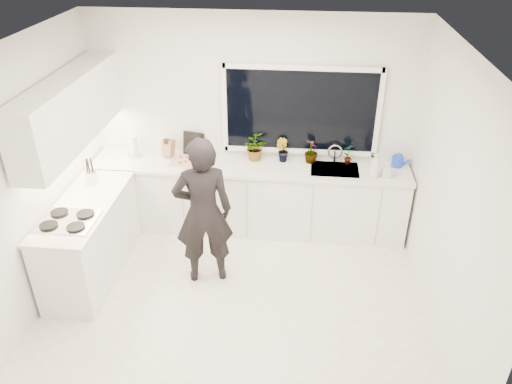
# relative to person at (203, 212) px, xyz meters

# --- Properties ---
(floor) EXTENTS (4.00, 3.50, 0.02)m
(floor) POSITION_rel_person_xyz_m (0.37, -0.39, -0.88)
(floor) COLOR beige
(floor) RESTS_ON ground
(wall_back) EXTENTS (4.00, 0.02, 2.70)m
(wall_back) POSITION_rel_person_xyz_m (0.37, 1.37, 0.48)
(wall_back) COLOR white
(wall_back) RESTS_ON ground
(wall_left) EXTENTS (0.02, 3.50, 2.70)m
(wall_left) POSITION_rel_person_xyz_m (-1.64, -0.39, 0.48)
(wall_left) COLOR white
(wall_left) RESTS_ON ground
(wall_right) EXTENTS (0.02, 3.50, 2.70)m
(wall_right) POSITION_rel_person_xyz_m (2.38, -0.39, 0.48)
(wall_right) COLOR white
(wall_right) RESTS_ON ground
(ceiling) EXTENTS (4.00, 3.50, 0.02)m
(ceiling) POSITION_rel_person_xyz_m (0.37, -0.39, 1.84)
(ceiling) COLOR white
(ceiling) RESTS_ON wall_back
(window) EXTENTS (1.80, 0.02, 1.00)m
(window) POSITION_rel_person_xyz_m (0.97, 1.33, 0.68)
(window) COLOR black
(window) RESTS_ON wall_back
(base_cabinets_back) EXTENTS (3.92, 0.58, 0.88)m
(base_cabinets_back) POSITION_rel_person_xyz_m (0.37, 1.06, -0.43)
(base_cabinets_back) COLOR white
(base_cabinets_back) RESTS_ON floor
(base_cabinets_left) EXTENTS (0.58, 1.60, 0.88)m
(base_cabinets_left) POSITION_rel_person_xyz_m (-1.30, -0.04, -0.43)
(base_cabinets_left) COLOR white
(base_cabinets_left) RESTS_ON floor
(countertop_back) EXTENTS (3.94, 0.62, 0.04)m
(countertop_back) POSITION_rel_person_xyz_m (0.37, 1.05, 0.03)
(countertop_back) COLOR silver
(countertop_back) RESTS_ON base_cabinets_back
(countertop_left) EXTENTS (0.62, 1.60, 0.04)m
(countertop_left) POSITION_rel_person_xyz_m (-1.30, -0.04, 0.03)
(countertop_left) COLOR silver
(countertop_left) RESTS_ON base_cabinets_left
(upper_cabinets) EXTENTS (0.34, 2.10, 0.70)m
(upper_cabinets) POSITION_rel_person_xyz_m (-1.42, 0.31, 0.98)
(upper_cabinets) COLOR white
(upper_cabinets) RESTS_ON wall_left
(sink) EXTENTS (0.58, 0.42, 0.14)m
(sink) POSITION_rel_person_xyz_m (1.42, 1.06, 0.00)
(sink) COLOR silver
(sink) RESTS_ON countertop_back
(faucet) EXTENTS (0.03, 0.03, 0.22)m
(faucet) POSITION_rel_person_xyz_m (1.42, 1.26, 0.16)
(faucet) COLOR silver
(faucet) RESTS_ON countertop_back
(stovetop) EXTENTS (0.56, 0.48, 0.03)m
(stovetop) POSITION_rel_person_xyz_m (-1.32, -0.39, 0.07)
(stovetop) COLOR black
(stovetop) RESTS_ON countertop_left
(person) EXTENTS (0.72, 0.57, 1.74)m
(person) POSITION_rel_person_xyz_m (0.00, 0.00, 0.00)
(person) COLOR black
(person) RESTS_ON floor
(pizza_tray) EXTENTS (0.50, 0.40, 0.03)m
(pizza_tray) POSITION_rel_person_xyz_m (-0.36, 1.03, 0.07)
(pizza_tray) COLOR silver
(pizza_tray) RESTS_ON countertop_back
(pizza) EXTENTS (0.46, 0.36, 0.01)m
(pizza) POSITION_rel_person_xyz_m (-0.36, 1.03, 0.08)
(pizza) COLOR red
(pizza) RESTS_ON pizza_tray
(watering_can) EXTENTS (0.17, 0.17, 0.13)m
(watering_can) POSITION_rel_person_xyz_m (2.18, 1.22, 0.12)
(watering_can) COLOR blue
(watering_can) RESTS_ON countertop_back
(paper_towel_roll) EXTENTS (0.14, 0.14, 0.26)m
(paper_towel_roll) POSITION_rel_person_xyz_m (-1.12, 1.16, 0.18)
(paper_towel_roll) COLOR silver
(paper_towel_roll) RESTS_ON countertop_back
(knife_block) EXTENTS (0.16, 0.14, 0.22)m
(knife_block) POSITION_rel_person_xyz_m (-0.67, 1.20, 0.16)
(knife_block) COLOR olive
(knife_block) RESTS_ON countertop_back
(utensil_crock) EXTENTS (0.14, 0.14, 0.16)m
(utensil_crock) POSITION_rel_person_xyz_m (-1.37, 0.41, 0.13)
(utensil_crock) COLOR silver
(utensil_crock) RESTS_ON countertop_left
(picture_frame_large) EXTENTS (0.22, 0.04, 0.28)m
(picture_frame_large) POSITION_rel_person_xyz_m (-0.34, 1.30, 0.19)
(picture_frame_large) COLOR black
(picture_frame_large) RESTS_ON countertop_back
(picture_frame_small) EXTENTS (0.25, 0.07, 0.30)m
(picture_frame_small) POSITION_rel_person_xyz_m (-0.38, 1.30, 0.20)
(picture_frame_small) COLOR black
(picture_frame_small) RESTS_ON countertop_back
(herb_plants) EXTENTS (1.46, 0.39, 0.33)m
(herb_plants) POSITION_rel_person_xyz_m (0.70, 1.22, 0.21)
(herb_plants) COLOR #26662D
(herb_plants) RESTS_ON countertop_back
(soap_bottles) EXTENTS (0.25, 0.12, 0.29)m
(soap_bottles) POSITION_rel_person_xyz_m (1.92, 0.91, 0.19)
(soap_bottles) COLOR #D8BF66
(soap_bottles) RESTS_ON countertop_back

